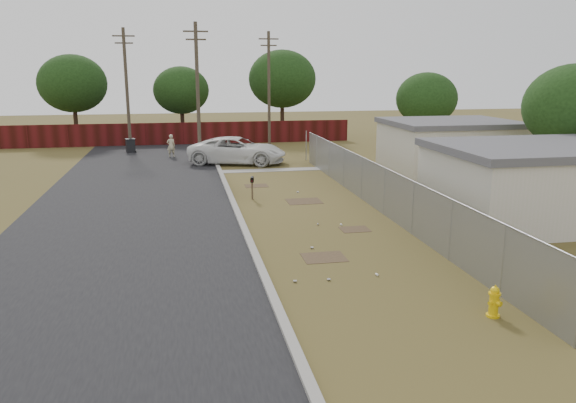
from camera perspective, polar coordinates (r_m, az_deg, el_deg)
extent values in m
plane|color=brown|center=(23.32, 2.51, -1.67)|extent=(120.00, 120.00, 0.00)
cube|color=black|center=(30.59, -14.89, 1.50)|extent=(9.00, 60.00, 0.02)
cube|color=gray|center=(30.58, -6.46, 1.96)|extent=(0.25, 60.00, 0.12)
cube|color=gray|center=(34.35, -1.93, 3.20)|extent=(6.20, 1.00, 0.03)
cylinder|color=gray|center=(16.17, 20.99, -5.65)|extent=(0.06, 0.06, 2.00)
cylinder|color=gray|center=(18.65, 16.20, -2.83)|extent=(0.06, 0.06, 2.00)
cylinder|color=gray|center=(21.27, 12.57, -0.66)|extent=(0.06, 0.06, 2.00)
cylinder|color=gray|center=(23.98, 9.76, 1.02)|extent=(0.06, 0.06, 2.00)
cylinder|color=gray|center=(26.75, 7.52, 2.36)|extent=(0.06, 0.06, 2.00)
cylinder|color=gray|center=(29.56, 5.70, 3.44)|extent=(0.06, 0.06, 2.00)
cylinder|color=gray|center=(32.41, 4.20, 4.33)|extent=(0.06, 0.06, 2.00)
cylinder|color=gray|center=(35.28, 2.93, 5.08)|extent=(0.06, 0.06, 2.00)
cylinder|color=gray|center=(38.18, 1.86, 5.71)|extent=(0.06, 0.06, 2.00)
cylinder|color=gray|center=(24.71, 9.04, 3.77)|extent=(0.04, 26.00, 0.04)
cube|color=slate|center=(24.90, 8.96, 1.50)|extent=(0.01, 26.00, 2.00)
cube|color=black|center=(25.06, 9.03, -0.06)|extent=(0.03, 26.00, 0.60)
cube|color=#4E1011|center=(47.20, -11.81, 6.75)|extent=(30.00, 0.12, 1.80)
cylinder|color=brown|center=(37.97, -9.15, 10.81)|extent=(0.24, 0.24, 9.00)
cube|color=brown|center=(38.01, -9.37, 16.69)|extent=(1.60, 0.10, 0.10)
cube|color=brown|center=(37.99, -9.34, 15.94)|extent=(1.30, 0.10, 0.10)
cylinder|color=brown|center=(44.10, -16.04, 10.78)|extent=(0.24, 0.24, 9.00)
cube|color=brown|center=(44.14, -16.38, 15.84)|extent=(1.60, 0.10, 0.10)
cube|color=brown|center=(44.12, -16.33, 15.19)|extent=(1.30, 0.10, 0.10)
cylinder|color=brown|center=(46.51, -1.95, 11.38)|extent=(0.24, 0.24, 9.00)
cube|color=brown|center=(46.55, -1.98, 16.18)|extent=(1.60, 0.10, 0.10)
cube|color=brown|center=(46.53, -1.98, 15.57)|extent=(1.30, 0.10, 0.10)
cube|color=beige|center=(24.92, 24.26, 1.43)|extent=(8.00, 6.00, 2.80)
cube|color=#525157|center=(24.68, 24.60, 4.96)|extent=(8.32, 6.24, 0.30)
cube|color=beige|center=(35.00, 16.04, 5.18)|extent=(7.00, 6.00, 2.80)
cube|color=#525157|center=(34.83, 16.20, 7.70)|extent=(7.28, 6.24, 0.30)
cylinder|color=#362318|center=(51.84, -20.75, 7.57)|extent=(0.36, 0.36, 3.30)
ellipsoid|color=black|center=(51.67, -21.04, 11.13)|extent=(5.70, 5.70, 4.84)
cylinder|color=#362318|center=(52.12, -10.67, 7.98)|extent=(0.36, 0.36, 2.86)
ellipsoid|color=black|center=(51.95, -10.80, 11.05)|extent=(4.94, 4.94, 4.20)
cylinder|color=#362318|center=(51.92, -0.59, 8.55)|extent=(0.36, 0.36, 3.52)
ellipsoid|color=black|center=(51.76, -0.60, 12.35)|extent=(6.08, 6.08, 5.17)
cylinder|color=#362318|center=(44.14, 13.71, 6.78)|extent=(0.36, 0.36, 2.64)
ellipsoid|color=black|center=(43.94, 13.89, 10.12)|extent=(4.56, 4.56, 3.88)
cylinder|color=#362318|center=(31.82, 26.57, 3.59)|extent=(0.36, 0.36, 2.86)
ellipsoid|color=black|center=(31.54, 27.09, 8.59)|extent=(4.94, 4.94, 4.20)
cylinder|color=yellow|center=(15.14, 20.08, -10.81)|extent=(0.44, 0.44, 0.06)
cylinder|color=yellow|center=(15.03, 20.17, -9.78)|extent=(0.31, 0.31, 0.57)
cylinder|color=yellow|center=(14.92, 20.26, -8.78)|extent=(0.40, 0.40, 0.05)
sphere|color=yellow|center=(14.89, 20.28, -8.50)|extent=(0.30, 0.30, 0.22)
cylinder|color=yellow|center=(14.85, 20.32, -8.08)|extent=(0.05, 0.05, 0.06)
cylinder|color=yellow|center=(14.89, 19.89, -9.68)|extent=(0.13, 0.14, 0.11)
cylinder|color=yellow|center=(15.11, 20.49, -9.40)|extent=(0.13, 0.14, 0.11)
cylinder|color=yellow|center=(14.93, 20.63, -9.68)|extent=(0.17, 0.16, 0.14)
cube|color=brown|center=(26.58, -3.65, 1.17)|extent=(0.09, 0.09, 0.90)
cube|color=black|center=(26.48, -3.67, 2.18)|extent=(0.23, 0.45, 0.16)
cylinder|color=black|center=(26.47, -3.67, 2.36)|extent=(0.23, 0.45, 0.16)
cube|color=#A00B10|center=(26.25, -3.68, 2.09)|extent=(0.02, 0.04, 0.09)
imported|color=silver|center=(36.88, -5.16, 5.20)|extent=(6.87, 4.67, 1.75)
imported|color=#C7BC92|center=(40.47, -11.80, 5.57)|extent=(0.64, 0.49, 1.59)
cube|color=black|center=(43.43, -15.71, 5.45)|extent=(0.74, 0.74, 0.97)
cube|color=black|center=(43.37, -15.75, 6.11)|extent=(0.81, 0.81, 0.08)
cylinder|color=black|center=(43.23, -15.21, 4.93)|extent=(0.10, 0.21, 0.20)
cylinder|color=silver|center=(17.07, 9.02, -7.34)|extent=(0.09, 0.11, 0.07)
cylinder|color=#AFAEB3|center=(19.34, 2.46, -4.70)|extent=(0.12, 0.10, 0.07)
cylinder|color=silver|center=(22.25, 5.42, -2.35)|extent=(0.08, 0.11, 0.07)
cylinder|color=#AFAEB3|center=(16.36, 0.71, -8.09)|extent=(0.11, 0.09, 0.07)
cylinder|color=silver|center=(28.06, 1.00, 0.98)|extent=(0.12, 0.11, 0.07)
cylinder|color=#AFAEB3|center=(22.23, 3.05, -2.32)|extent=(0.09, 0.11, 0.07)
cylinder|color=#AFAEB3|center=(16.53, 4.15, -7.90)|extent=(0.11, 0.08, 0.07)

